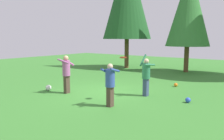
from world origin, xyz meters
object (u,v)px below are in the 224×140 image
person_bystander (66,71)px  frisbee (123,58)px  ball_blue (188,100)px  person_thrower (146,74)px  person_catcher (110,81)px  ball_white (48,88)px  tree_center (189,7)px  ball_red (148,80)px  ball_orange (176,85)px

person_bystander → frisbee: 2.84m
person_bystander → ball_blue: (4.87, 1.76, -0.91)m
person_thrower → person_catcher: 2.14m
ball_white → tree_center: tree_center is taller
person_catcher → ball_red: person_catcher is taller
person_catcher → ball_orange: size_ratio=8.17×
ball_white → ball_red: bearing=59.9°
person_bystander → ball_orange: person_bystander is taller
frisbee → ball_white: frisbee is taller
ball_orange → person_catcher: bearing=-98.0°
ball_orange → ball_white: (-4.48, -4.47, 0.04)m
ball_blue → person_bystander: bearing=-160.1°
person_catcher → ball_orange: bearing=-11.7°
ball_orange → person_thrower: bearing=-97.7°
ball_blue → ball_red: ball_blue is taller
frisbee → ball_red: bearing=104.3°
ball_red → tree_center: size_ratio=0.03×
person_catcher → ball_white: bearing=83.1°
frisbee → ball_red: frisbee is taller
person_thrower → person_bystander: bearing=-44.0°
frisbee → tree_center: bearing=93.7°
ball_blue → ball_red: size_ratio=1.08×
person_thrower → ball_blue: size_ratio=8.64×
person_thrower → person_catcher: size_ratio=1.14×
tree_center → ball_white: bearing=-108.0°
person_thrower → frisbee: (-0.37, -1.21, 0.76)m
ball_blue → frisbee: bearing=-149.8°
ball_red → frisbee: bearing=-75.7°
ball_blue → ball_red: 4.23m
person_thrower → frisbee: bearing=-0.0°
person_catcher → ball_red: bearing=8.7°
ball_red → tree_center: 6.83m
tree_center → frisbee: bearing=-86.3°
ball_white → ball_red: size_ratio=1.42×
person_thrower → ball_orange: person_thrower is taller
frisbee → ball_blue: 2.98m
ball_white → ball_red: 5.46m
ball_red → person_catcher: bearing=-77.6°
ball_white → person_thrower: bearing=24.7°
person_thrower → tree_center: 8.78m
person_bystander → ball_white: 1.39m
ball_blue → tree_center: (-2.75, 7.87, 4.52)m
frisbee → ball_blue: bearing=30.2°
tree_center → ball_red: bearing=-95.0°
person_bystander → ball_red: size_ratio=8.88×
ball_orange → ball_red: size_ratio=1.00×
ball_orange → ball_red: bearing=171.6°
ball_blue → tree_center: size_ratio=0.03×
person_catcher → frisbee: frisbee is taller
ball_orange → tree_center: bearing=103.6°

